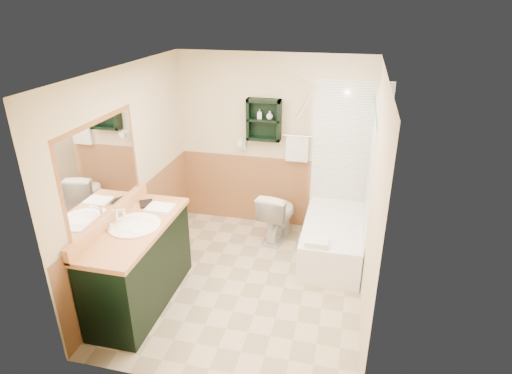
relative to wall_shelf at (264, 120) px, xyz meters
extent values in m
plane|color=beige|center=(0.10, -1.41, -1.55)|extent=(3.00, 3.00, 0.00)
cube|color=#FFF3C7|center=(0.10, 0.11, -0.35)|extent=(2.60, 0.04, 2.40)
cube|color=#FFF3C7|center=(-1.22, -1.41, -0.35)|extent=(0.04, 3.00, 2.40)
cube|color=#FFF3C7|center=(1.42, -1.41, -0.35)|extent=(0.04, 3.00, 2.40)
cube|color=white|center=(0.10, -1.41, 0.87)|extent=(2.60, 3.00, 0.04)
cube|color=black|center=(0.00, 0.00, 0.00)|extent=(0.45, 0.15, 0.55)
cylinder|color=silver|center=(0.63, -0.66, 0.45)|extent=(0.03, 1.60, 0.03)
cube|color=black|center=(-0.89, -1.97, -1.09)|extent=(0.59, 1.46, 0.93)
cube|color=white|center=(1.03, -0.56, -1.31)|extent=(0.72, 1.50, 0.48)
imported|color=white|center=(0.27, -0.32, -1.21)|extent=(0.52, 0.76, 0.69)
cube|color=white|center=(-0.79, -1.58, -0.60)|extent=(0.28, 0.22, 0.04)
imported|color=black|center=(-1.06, -1.53, -0.53)|extent=(0.13, 0.09, 0.20)
cube|color=white|center=(0.87, -1.17, -1.04)|extent=(0.26, 0.21, 0.07)
imported|color=white|center=(-0.06, -0.01, 0.04)|extent=(0.08, 0.14, 0.06)
imported|color=white|center=(0.08, -0.01, 0.06)|extent=(0.12, 0.13, 0.09)
camera|label=1|loc=(1.15, -5.34, 1.49)|focal=30.00mm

